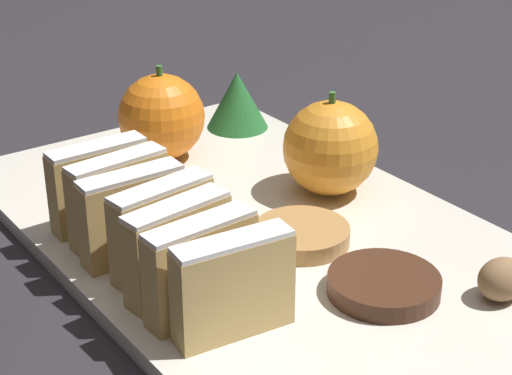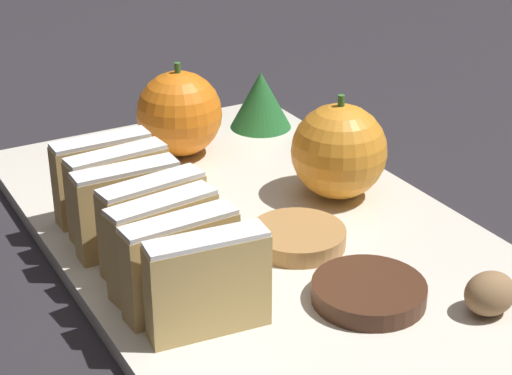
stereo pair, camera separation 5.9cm
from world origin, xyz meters
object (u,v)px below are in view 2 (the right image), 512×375
(orange_near, at_px, (339,151))
(chocolate_cookie, at_px, (369,292))
(walnut, at_px, (490,293))
(orange_far, at_px, (179,114))

(orange_near, height_order, chocolate_cookie, orange_near)
(orange_near, bearing_deg, chocolate_cookie, -116.79)
(walnut, bearing_deg, chocolate_cookie, 139.98)
(orange_near, distance_m, chocolate_cookie, 0.15)
(walnut, relative_size, chocolate_cookie, 0.46)
(chocolate_cookie, bearing_deg, orange_far, 90.88)
(orange_far, height_order, chocolate_cookie, orange_far)
(walnut, bearing_deg, orange_far, 100.69)
(orange_far, bearing_deg, chocolate_cookie, -89.12)
(orange_near, relative_size, walnut, 2.47)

